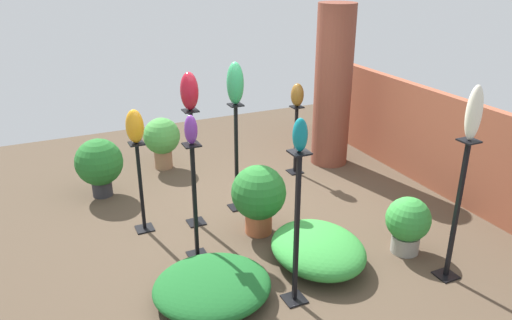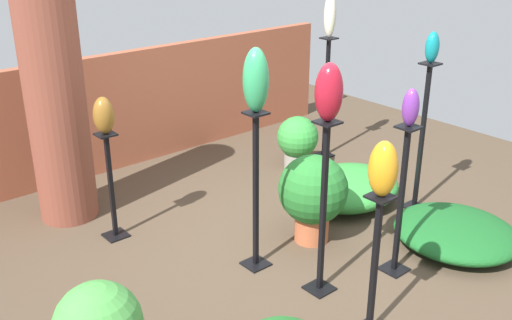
% 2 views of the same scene
% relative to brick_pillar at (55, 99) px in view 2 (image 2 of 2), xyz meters
% --- Properties ---
extents(ground_plane, '(8.00, 8.00, 0.00)m').
position_rel_brick_pillar_xyz_m(ground_plane, '(1.18, -1.85, -1.17)').
color(ground_plane, '#4C3D2D').
extents(brick_wall_back, '(5.60, 0.12, 1.32)m').
position_rel_brick_pillar_xyz_m(brick_wall_back, '(1.18, 0.77, -0.51)').
color(brick_wall_back, '#9E5138').
rests_on(brick_wall_back, ground).
extents(brick_pillar, '(0.54, 0.54, 2.34)m').
position_rel_brick_pillar_xyz_m(brick_pillar, '(0.00, 0.00, 0.00)').
color(brick_pillar, brown).
rests_on(brick_pillar, ground).
extents(pedestal_violet, '(0.20, 0.20, 1.26)m').
position_rel_brick_pillar_xyz_m(pedestal_violet, '(1.62, -2.65, -0.59)').
color(pedestal_violet, black).
rests_on(pedestal_violet, ground).
extents(pedestal_ivory, '(0.20, 0.20, 1.43)m').
position_rel_brick_pillar_xyz_m(pedestal_ivory, '(2.99, -0.54, -0.51)').
color(pedestal_ivory, black).
rests_on(pedestal_ivory, ground).
extents(pedestal_bronze, '(0.20, 0.20, 0.99)m').
position_rel_brick_pillar_xyz_m(pedestal_bronze, '(0.14, -0.66, -0.72)').
color(pedestal_bronze, black).
rests_on(pedestal_bronze, ground).
extents(pedestal_ruby, '(0.20, 0.20, 1.39)m').
position_rel_brick_pillar_xyz_m(pedestal_ruby, '(0.95, -2.44, -0.53)').
color(pedestal_ruby, black).
rests_on(pedestal_ruby, ground).
extents(pedestal_teal, '(0.20, 0.20, 1.47)m').
position_rel_brick_pillar_xyz_m(pedestal_teal, '(2.69, -2.08, -0.49)').
color(pedestal_teal, black).
rests_on(pedestal_teal, ground).
extents(pedestal_amber, '(0.20, 0.20, 1.06)m').
position_rel_brick_pillar_xyz_m(pedestal_amber, '(0.84, -3.03, -0.69)').
color(pedestal_amber, black).
rests_on(pedestal_amber, ground).
extents(pedestal_jade, '(0.20, 0.20, 1.34)m').
position_rel_brick_pillar_xyz_m(pedestal_jade, '(0.80, -1.85, -0.55)').
color(pedestal_jade, black).
rests_on(pedestal_jade, ground).
extents(art_vase_violet, '(0.12, 0.13, 0.29)m').
position_rel_brick_pillar_xyz_m(art_vase_violet, '(1.62, -2.65, 0.23)').
color(art_vase_violet, '#6B2D8C').
rests_on(art_vase_violet, pedestal_violet).
extents(art_vase_ivory, '(0.14, 0.13, 0.50)m').
position_rel_brick_pillar_xyz_m(art_vase_ivory, '(2.99, -0.54, 0.51)').
color(art_vase_ivory, beige).
rests_on(art_vase_ivory, pedestal_ivory).
extents(art_vase_bronze, '(0.18, 0.18, 0.32)m').
position_rel_brick_pillar_xyz_m(art_vase_bronze, '(0.14, -0.66, -0.01)').
color(art_vase_bronze, brown).
rests_on(art_vase_bronze, pedestal_bronze).
extents(art_vase_ruby, '(0.20, 0.20, 0.41)m').
position_rel_brick_pillar_xyz_m(art_vase_ruby, '(0.95, -2.44, 0.43)').
color(art_vase_ruby, maroon).
rests_on(art_vase_ruby, pedestal_ruby).
extents(art_vase_teal, '(0.13, 0.12, 0.28)m').
position_rel_brick_pillar_xyz_m(art_vase_teal, '(2.69, -2.08, 0.44)').
color(art_vase_teal, '#0F727A').
rests_on(art_vase_teal, pedestal_teal).
extents(art_vase_amber, '(0.18, 0.19, 0.37)m').
position_rel_brick_pillar_xyz_m(art_vase_amber, '(0.84, -3.03, 0.08)').
color(art_vase_amber, orange).
rests_on(art_vase_amber, pedestal_amber).
extents(art_vase_jade, '(0.20, 0.20, 0.49)m').
position_rel_brick_pillar_xyz_m(art_vase_jade, '(0.80, -1.85, 0.42)').
color(art_vase_jade, '#2D9356').
rests_on(art_vase_jade, pedestal_jade).
extents(potted_plant_walkway_edge, '(0.47, 0.47, 0.62)m').
position_rel_brick_pillar_xyz_m(potted_plant_walkway_edge, '(2.47, -0.62, -0.82)').
color(potted_plant_walkway_edge, gray).
rests_on(potted_plant_walkway_edge, ground).
extents(potted_plant_front_right, '(0.61, 0.61, 0.81)m').
position_rel_brick_pillar_xyz_m(potted_plant_front_right, '(1.45, -1.86, -0.70)').
color(potted_plant_front_right, '#B25B38').
rests_on(potted_plant_front_right, ground).
extents(foliage_bed_east, '(1.09, 0.92, 0.34)m').
position_rel_brick_pillar_xyz_m(foliage_bed_east, '(2.26, -1.58, -1.00)').
color(foliage_bed_east, '#338C38').
rests_on(foliage_bed_east, ground).
extents(foliage_bed_west, '(1.03, 1.10, 0.26)m').
position_rel_brick_pillar_xyz_m(foliage_bed_west, '(2.34, -2.75, -1.04)').
color(foliage_bed_west, '#195923').
rests_on(foliage_bed_west, ground).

